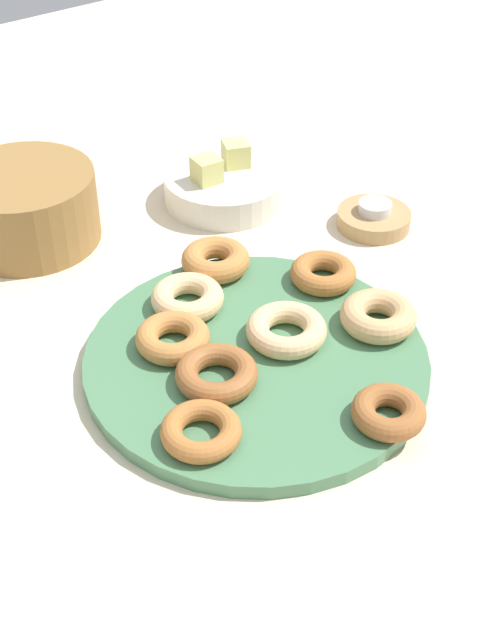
{
  "coord_description": "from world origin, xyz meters",
  "views": [
    {
      "loc": [
        -0.46,
        -0.57,
        0.65
      ],
      "look_at": [
        0.0,
        0.03,
        0.05
      ],
      "focal_mm": 48.39,
      "sensor_mm": 36.0,
      "label": 1
    }
  ],
  "objects_px": {
    "donut_plate": "(256,360)",
    "melon_chunk_right": "(236,154)",
    "donut_4": "(378,316)",
    "fruit_bowl": "(225,188)",
    "candle_holder": "(374,219)",
    "tealight": "(375,207)",
    "donut_2": "(201,431)",
    "donut_3": "(187,298)",
    "donut_8": "(289,332)",
    "donut_1": "(216,260)",
    "melon_chunk_left": "(207,170)",
    "donut_6": "(323,273)",
    "donut_0": "(217,374)",
    "donut_7": "(173,338)",
    "donut_5": "(388,412)",
    "basket": "(25,207)"
  },
  "relations": [
    {
      "from": "donut_1",
      "to": "melon_chunk_left",
      "type": "distance_m",
      "value": 0.19
    },
    {
      "from": "donut_plate",
      "to": "melon_chunk_right",
      "type": "height_order",
      "value": "melon_chunk_right"
    },
    {
      "from": "donut_5",
      "to": "basket",
      "type": "relative_size",
      "value": 0.4
    },
    {
      "from": "donut_5",
      "to": "candle_holder",
      "type": "distance_m",
      "value": 0.41
    },
    {
      "from": "donut_1",
      "to": "donut_4",
      "type": "height_order",
      "value": "same"
    },
    {
      "from": "donut_plate",
      "to": "fruit_bowl",
      "type": "height_order",
      "value": "fruit_bowl"
    },
    {
      "from": "donut_0",
      "to": "donut_5",
      "type": "relative_size",
      "value": 1.16
    },
    {
      "from": "donut_4",
      "to": "donut_6",
      "type": "distance_m",
      "value": 0.11
    },
    {
      "from": "tealight",
      "to": "melon_chunk_right",
      "type": "xyz_separation_m",
      "value": [
        -0.09,
        0.2,
        0.03
      ]
    },
    {
      "from": "donut_3",
      "to": "donut_6",
      "type": "height_order",
      "value": "donut_3"
    },
    {
      "from": "candle_holder",
      "to": "fruit_bowl",
      "type": "distance_m",
      "value": 0.22
    },
    {
      "from": "donut_7",
      "to": "tealight",
      "type": "height_order",
      "value": "donut_7"
    },
    {
      "from": "donut_2",
      "to": "basket",
      "type": "bearing_deg",
      "value": 84.86
    },
    {
      "from": "donut_plate",
      "to": "donut_7",
      "type": "distance_m",
      "value": 0.1
    },
    {
      "from": "tealight",
      "to": "donut_4",
      "type": "bearing_deg",
      "value": -133.54
    },
    {
      "from": "donut_1",
      "to": "melon_chunk_left",
      "type": "bearing_deg",
      "value": 57.66
    },
    {
      "from": "donut_plate",
      "to": "donut_4",
      "type": "bearing_deg",
      "value": -18.0
    },
    {
      "from": "donut_0",
      "to": "donut_6",
      "type": "distance_m",
      "value": 0.23
    },
    {
      "from": "donut_8",
      "to": "tealight",
      "type": "distance_m",
      "value": 0.3
    },
    {
      "from": "melon_chunk_right",
      "to": "melon_chunk_left",
      "type": "bearing_deg",
      "value": -167.91
    },
    {
      "from": "candle_holder",
      "to": "tealight",
      "type": "height_order",
      "value": "tealight"
    },
    {
      "from": "donut_plate",
      "to": "donut_4",
      "type": "height_order",
      "value": "donut_4"
    },
    {
      "from": "donut_0",
      "to": "donut_3",
      "type": "bearing_deg",
      "value": 68.34
    },
    {
      "from": "donut_3",
      "to": "fruit_bowl",
      "type": "distance_m",
      "value": 0.28
    },
    {
      "from": "donut_0",
      "to": "melon_chunk_right",
      "type": "xyz_separation_m",
      "value": [
        0.28,
        0.34,
        0.03
      ]
    },
    {
      "from": "donut_plate",
      "to": "donut_1",
      "type": "bearing_deg",
      "value": 69.25
    },
    {
      "from": "donut_6",
      "to": "tealight",
      "type": "height_order",
      "value": "donut_6"
    },
    {
      "from": "donut_3",
      "to": "donut_8",
      "type": "distance_m",
      "value": 0.13
    },
    {
      "from": "donut_plate",
      "to": "donut_2",
      "type": "xyz_separation_m",
      "value": [
        -0.13,
        -0.07,
        0.02
      ]
    },
    {
      "from": "donut_2",
      "to": "donut_8",
      "type": "bearing_deg",
      "value": 21.22
    },
    {
      "from": "donut_1",
      "to": "donut_6",
      "type": "distance_m",
      "value": 0.14
    },
    {
      "from": "melon_chunk_right",
      "to": "donut_8",
      "type": "bearing_deg",
      "value": -117.99
    },
    {
      "from": "donut_3",
      "to": "donut_5",
      "type": "distance_m",
      "value": 0.29
    },
    {
      "from": "donut_1",
      "to": "candle_holder",
      "type": "distance_m",
      "value": 0.26
    },
    {
      "from": "melon_chunk_right",
      "to": "candle_holder",
      "type": "bearing_deg",
      "value": -64.52
    },
    {
      "from": "donut_4",
      "to": "melon_chunk_left",
      "type": "xyz_separation_m",
      "value": [
        0.02,
        0.36,
        0.03
      ]
    },
    {
      "from": "donut_1",
      "to": "donut_2",
      "type": "relative_size",
      "value": 1.05
    },
    {
      "from": "donut_4",
      "to": "donut_8",
      "type": "bearing_deg",
      "value": 156.92
    },
    {
      "from": "fruit_bowl",
      "to": "donut_0",
      "type": "bearing_deg",
      "value": -127.72
    },
    {
      "from": "donut_7",
      "to": "melon_chunk_right",
      "type": "distance_m",
      "value": 0.39
    },
    {
      "from": "donut_3",
      "to": "donut_8",
      "type": "bearing_deg",
      "value": -65.63
    },
    {
      "from": "donut_4",
      "to": "basket",
      "type": "xyz_separation_m",
      "value": [
        -0.23,
        0.45,
        0.02
      ]
    },
    {
      "from": "donut_4",
      "to": "fruit_bowl",
      "type": "xyz_separation_m",
      "value": [
        0.05,
        0.36,
        -0.01
      ]
    },
    {
      "from": "tealight",
      "to": "fruit_bowl",
      "type": "height_order",
      "value": "fruit_bowl"
    },
    {
      "from": "donut_8",
      "to": "fruit_bowl",
      "type": "distance_m",
      "value": 0.35
    },
    {
      "from": "donut_4",
      "to": "donut_7",
      "type": "bearing_deg",
      "value": 151.62
    },
    {
      "from": "candle_holder",
      "to": "donut_8",
      "type": "bearing_deg",
      "value": -153.07
    },
    {
      "from": "donut_3",
      "to": "donut_6",
      "type": "distance_m",
      "value": 0.17
    },
    {
      "from": "donut_2",
      "to": "donut_6",
      "type": "distance_m",
      "value": 0.31
    },
    {
      "from": "donut_3",
      "to": "melon_chunk_right",
      "type": "relative_size",
      "value": 2.44
    }
  ]
}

